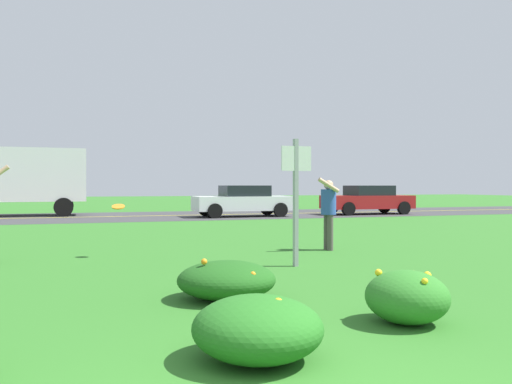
% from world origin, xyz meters
% --- Properties ---
extents(ground_plane, '(120.00, 120.00, 0.00)m').
position_xyz_m(ground_plane, '(0.00, 11.69, 0.00)').
color(ground_plane, '#2D6B23').
extents(highway_strip, '(120.00, 8.31, 0.01)m').
position_xyz_m(highway_strip, '(0.00, 23.39, 0.00)').
color(highway_strip, '#38383A').
rests_on(highway_strip, ground).
extents(highway_center_stripe, '(120.00, 0.16, 0.00)m').
position_xyz_m(highway_center_stripe, '(0.00, 23.39, 0.01)').
color(highway_center_stripe, yellow).
rests_on(highway_center_stripe, ground).
extents(daylily_clump_near_camera, '(1.09, 1.12, 0.53)m').
position_xyz_m(daylily_clump_near_camera, '(0.24, 1.93, 0.27)').
color(daylily_clump_near_camera, '#23661E').
rests_on(daylily_clump_near_camera, ground).
extents(daylily_clump_mid_left, '(0.86, 0.89, 0.55)m').
position_xyz_m(daylily_clump_mid_left, '(2.09, 2.54, 0.28)').
color(daylily_clump_mid_left, '#2D7526').
rests_on(daylily_clump_mid_left, ground).
extents(daylily_clump_front_right, '(1.26, 1.21, 0.54)m').
position_xyz_m(daylily_clump_front_right, '(0.63, 4.30, 0.24)').
color(daylily_clump_front_right, '#1E5619').
rests_on(daylily_clump_front_right, ground).
extents(sign_post_by_roadside, '(0.56, 0.10, 2.27)m').
position_xyz_m(sign_post_by_roadside, '(2.54, 6.55, 1.39)').
color(sign_post_by_roadside, '#93969B').
rests_on(sign_post_by_roadside, ground).
extents(person_catcher_blue_shirt, '(0.52, 0.49, 1.62)m').
position_xyz_m(person_catcher_blue_shirt, '(4.16, 8.54, 0.94)').
color(person_catcher_blue_shirt, '#2D4C9E').
rests_on(person_catcher_blue_shirt, ground).
extents(frisbee_orange, '(0.26, 0.25, 0.13)m').
position_xyz_m(frisbee_orange, '(-0.37, 8.83, 1.02)').
color(frisbee_orange, orange).
extents(car_red_leftmost, '(4.50, 2.00, 1.45)m').
position_xyz_m(car_red_leftmost, '(12.81, 21.52, 0.74)').
color(car_red_leftmost, maroon).
rests_on(car_red_leftmost, ground).
extents(car_white_center_left, '(4.50, 2.00, 1.45)m').
position_xyz_m(car_white_center_left, '(6.20, 21.52, 0.74)').
color(car_white_center_left, silver).
rests_on(car_white_center_left, ground).
extents(box_truck_tan, '(6.70, 2.46, 3.20)m').
position_xyz_m(box_truck_tan, '(-3.91, 25.26, 1.80)').
color(box_truck_tan, '#937F60').
rests_on(box_truck_tan, ground).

